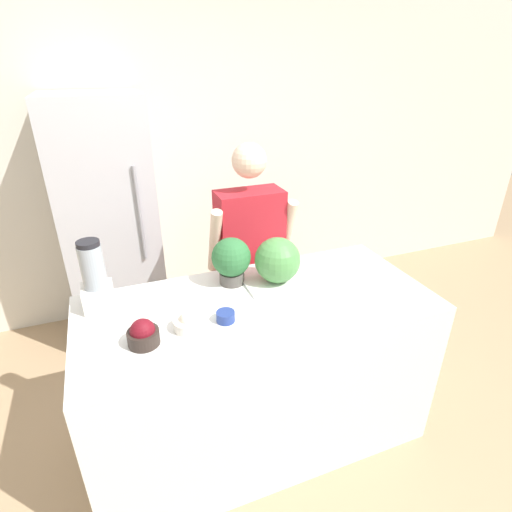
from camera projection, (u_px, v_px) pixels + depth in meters
ground_plane at (287, 489)px, 2.15m from camera, size 14.00×14.00×0.00m
wall_back at (183, 162)px, 3.39m from camera, size 8.00×0.06×2.60m
counter_island at (259, 371)px, 2.29m from camera, size 1.85×0.83×0.94m
refrigerator at (111, 227)px, 3.02m from camera, size 0.66×0.67×1.89m
person at (250, 263)px, 2.71m from camera, size 0.57×0.26×1.64m
cutting_board at (278, 281)px, 2.27m from camera, size 0.38×0.24×0.01m
watermelon at (277, 260)px, 2.21m from camera, size 0.26×0.26×0.26m
bowl_cherries at (143, 334)px, 1.76m from camera, size 0.14×0.14×0.12m
bowl_cream at (189, 322)px, 1.87m from camera, size 0.14×0.14×0.09m
bowl_small_blue at (226, 316)px, 1.93m from camera, size 0.09×0.09×0.05m
blender at (95, 280)px, 1.98m from camera, size 0.15×0.15×0.37m
potted_plant at (231, 259)px, 2.20m from camera, size 0.22×0.22×0.27m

